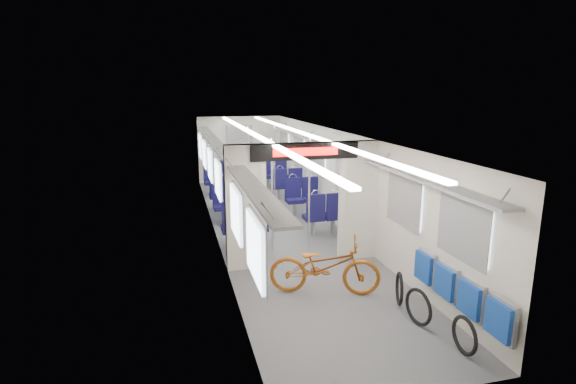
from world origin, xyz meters
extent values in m
plane|color=#515456|center=(0.00, 0.00, 0.00)|extent=(12.00, 12.00, 0.00)
cube|color=silver|center=(-1.45, 0.00, 1.15)|extent=(0.02, 12.00, 2.30)
cube|color=silver|center=(1.45, 0.00, 1.15)|extent=(0.02, 12.00, 2.30)
cube|color=silver|center=(0.00, 6.00, 1.15)|extent=(2.90, 0.02, 2.30)
cube|color=silver|center=(0.00, -6.00, 1.15)|extent=(2.90, 0.02, 2.30)
cube|color=silver|center=(0.00, 0.00, 2.30)|extent=(2.90, 12.00, 0.02)
cube|color=white|center=(-0.55, 0.00, 2.27)|extent=(0.12, 11.40, 0.04)
cube|color=white|center=(0.55, 0.00, 2.27)|extent=(0.12, 11.40, 0.04)
cube|color=silver|center=(-1.12, -2.00, 1.00)|extent=(0.65, 0.18, 2.00)
cube|color=silver|center=(1.12, -2.00, 1.00)|extent=(0.65, 0.18, 2.00)
cube|color=silver|center=(0.00, -2.00, 2.15)|extent=(2.90, 0.18, 0.30)
cylinder|color=silver|center=(-0.80, -2.00, 1.00)|extent=(0.20, 0.20, 2.00)
cylinder|color=silver|center=(0.80, -2.00, 1.00)|extent=(0.20, 0.20, 2.00)
cube|color=black|center=(0.00, -2.11, 2.15)|extent=(2.00, 0.03, 0.30)
cube|color=#FF0C07|center=(0.00, -2.13, 2.15)|extent=(1.20, 0.02, 0.14)
cube|color=white|center=(-1.42, -4.80, 1.40)|extent=(0.04, 1.00, 0.75)
cube|color=white|center=(1.42, -4.80, 1.40)|extent=(0.04, 1.00, 0.75)
cube|color=white|center=(-1.42, -3.20, 1.40)|extent=(0.04, 1.00, 0.75)
cube|color=white|center=(1.42, -3.20, 1.40)|extent=(0.04, 1.00, 0.75)
cube|color=white|center=(-1.42, -0.50, 1.40)|extent=(0.04, 1.00, 0.75)
cube|color=white|center=(1.42, -0.50, 1.40)|extent=(0.04, 1.00, 0.75)
cube|color=white|center=(-1.42, 1.40, 1.40)|extent=(0.04, 1.00, 0.75)
cube|color=white|center=(1.42, 1.40, 1.40)|extent=(0.04, 1.00, 0.75)
cube|color=white|center=(-1.42, 3.30, 1.40)|extent=(0.04, 1.00, 0.75)
cube|color=white|center=(1.42, 3.30, 1.40)|extent=(0.04, 1.00, 0.75)
cube|color=white|center=(-1.42, 5.10, 1.40)|extent=(0.04, 1.00, 0.75)
cube|color=white|center=(1.42, 5.10, 1.40)|extent=(0.04, 1.00, 0.75)
cube|color=gray|center=(-1.27, -4.00, 1.95)|extent=(0.30, 3.60, 0.04)
cube|color=gray|center=(1.27, -4.00, 1.95)|extent=(0.30, 3.60, 0.04)
cube|color=gray|center=(-1.27, 2.00, 1.95)|extent=(0.30, 7.60, 0.04)
cube|color=gray|center=(1.27, 2.00, 1.95)|extent=(0.30, 7.60, 0.04)
cube|color=gray|center=(0.00, 5.94, 1.00)|extent=(0.90, 0.05, 2.00)
imported|color=#A05417|center=(-0.04, -3.36, 0.47)|extent=(1.89, 1.19, 0.94)
cube|color=gray|center=(1.38, -5.70, 0.58)|extent=(0.06, 0.46, 0.52)
cube|color=navy|center=(1.32, -5.70, 0.58)|extent=(0.06, 0.42, 0.44)
cube|color=gray|center=(1.38, -5.15, 0.58)|extent=(0.06, 0.46, 0.52)
cube|color=navy|center=(1.32, -5.15, 0.58)|extent=(0.06, 0.42, 0.44)
cube|color=gray|center=(1.38, -4.60, 0.58)|extent=(0.06, 0.46, 0.52)
cube|color=navy|center=(1.32, -4.60, 0.58)|extent=(0.06, 0.42, 0.44)
cube|color=gray|center=(1.38, -4.05, 0.58)|extent=(0.06, 0.46, 0.52)
cube|color=navy|center=(1.32, -4.05, 0.58)|extent=(0.06, 0.42, 0.44)
torus|color=black|center=(1.10, -5.42, 0.23)|extent=(0.06, 0.50, 0.50)
torus|color=black|center=(0.91, -4.64, 0.24)|extent=(0.14, 0.54, 0.54)
torus|color=black|center=(0.96, -4.01, 0.23)|extent=(0.22, 0.50, 0.51)
cube|color=#100E3D|center=(-0.70, -0.83, 0.40)|extent=(0.48, 0.45, 0.10)
cylinder|color=gray|center=(-0.70, -0.83, 0.17)|extent=(0.10, 0.10, 0.35)
cube|color=#100E3D|center=(-0.70, -1.01, 0.75)|extent=(0.48, 0.09, 0.59)
torus|color=silver|center=(-0.70, -1.01, 1.04)|extent=(0.24, 0.03, 0.24)
cube|color=#100E3D|center=(-0.70, 1.00, 0.40)|extent=(0.48, 0.45, 0.10)
cylinder|color=gray|center=(-0.70, 1.00, 0.17)|extent=(0.10, 0.10, 0.35)
cube|color=#100E3D|center=(-0.70, 1.18, 0.75)|extent=(0.48, 0.09, 0.59)
torus|color=silver|center=(-0.70, 1.18, 1.04)|extent=(0.24, 0.03, 0.24)
cube|color=#100E3D|center=(-1.17, -0.83, 0.40)|extent=(0.48, 0.45, 0.10)
cylinder|color=gray|center=(-1.17, -0.83, 0.17)|extent=(0.10, 0.10, 0.35)
cube|color=#100E3D|center=(-1.17, -1.01, 0.75)|extent=(0.48, 0.09, 0.59)
torus|color=silver|center=(-1.17, -1.01, 1.04)|extent=(0.24, 0.03, 0.24)
cube|color=#100E3D|center=(-1.17, 1.00, 0.40)|extent=(0.48, 0.45, 0.10)
cylinder|color=gray|center=(-1.17, 1.00, 0.17)|extent=(0.10, 0.10, 0.35)
cube|color=#100E3D|center=(-1.17, 1.18, 0.75)|extent=(0.48, 0.09, 0.59)
torus|color=silver|center=(-1.17, 1.18, 1.04)|extent=(0.24, 0.03, 0.24)
cube|color=#100E3D|center=(0.70, -0.45, 0.40)|extent=(0.43, 0.40, 0.10)
cylinder|color=gray|center=(0.70, -0.45, 0.17)|extent=(0.10, 0.10, 0.35)
cube|color=#100E3D|center=(0.70, -0.61, 0.71)|extent=(0.43, 0.08, 0.53)
torus|color=silver|center=(0.70, -0.61, 0.98)|extent=(0.22, 0.03, 0.22)
cube|color=#100E3D|center=(0.70, 1.18, 0.40)|extent=(0.43, 0.40, 0.10)
cylinder|color=gray|center=(0.70, 1.18, 0.17)|extent=(0.10, 0.10, 0.35)
cube|color=#100E3D|center=(0.70, 1.34, 0.71)|extent=(0.43, 0.08, 0.53)
torus|color=silver|center=(0.70, 1.34, 0.98)|extent=(0.22, 0.03, 0.22)
cube|color=#100E3D|center=(1.17, -0.45, 0.40)|extent=(0.43, 0.40, 0.10)
cylinder|color=gray|center=(1.17, -0.45, 0.17)|extent=(0.10, 0.10, 0.35)
cube|color=#100E3D|center=(1.17, -0.61, 0.71)|extent=(0.43, 0.08, 0.53)
torus|color=silver|center=(1.17, -0.61, 0.98)|extent=(0.22, 0.03, 0.22)
cube|color=#100E3D|center=(1.17, 1.18, 0.40)|extent=(0.43, 0.40, 0.10)
cylinder|color=gray|center=(1.17, 1.18, 0.17)|extent=(0.10, 0.10, 0.35)
cube|color=#100E3D|center=(1.17, 1.34, 0.71)|extent=(0.43, 0.08, 0.53)
torus|color=silver|center=(1.17, 1.34, 0.98)|extent=(0.22, 0.03, 0.22)
cube|color=#100E3D|center=(-0.70, 2.22, 0.40)|extent=(0.48, 0.45, 0.10)
cylinder|color=gray|center=(-0.70, 2.22, 0.17)|extent=(0.10, 0.10, 0.35)
cube|color=#100E3D|center=(-0.70, 2.04, 0.75)|extent=(0.48, 0.09, 0.59)
torus|color=silver|center=(-0.70, 2.04, 1.04)|extent=(0.24, 0.03, 0.24)
cube|color=#100E3D|center=(-0.70, 4.05, 0.40)|extent=(0.48, 0.45, 0.10)
cylinder|color=gray|center=(-0.70, 4.05, 0.17)|extent=(0.10, 0.10, 0.35)
cube|color=#100E3D|center=(-0.70, 4.24, 0.75)|extent=(0.48, 0.09, 0.59)
torus|color=silver|center=(-0.70, 4.24, 1.04)|extent=(0.24, 0.03, 0.24)
cube|color=#100E3D|center=(-1.17, 2.22, 0.40)|extent=(0.48, 0.45, 0.10)
cylinder|color=gray|center=(-1.17, 2.22, 0.17)|extent=(0.10, 0.10, 0.35)
cube|color=#100E3D|center=(-1.17, 2.04, 0.75)|extent=(0.48, 0.09, 0.59)
torus|color=silver|center=(-1.17, 2.04, 1.04)|extent=(0.24, 0.03, 0.24)
cube|color=#100E3D|center=(-1.17, 4.05, 0.40)|extent=(0.48, 0.45, 0.10)
cylinder|color=gray|center=(-1.17, 4.05, 0.17)|extent=(0.10, 0.10, 0.35)
cube|color=#100E3D|center=(-1.17, 4.24, 0.75)|extent=(0.48, 0.09, 0.59)
torus|color=silver|center=(-1.17, 4.24, 1.04)|extent=(0.24, 0.03, 0.24)
cube|color=#100E3D|center=(0.70, 2.96, 0.40)|extent=(0.42, 0.39, 0.10)
cylinder|color=gray|center=(0.70, 2.96, 0.17)|extent=(0.10, 0.10, 0.35)
cube|color=#100E3D|center=(0.70, 2.80, 0.70)|extent=(0.42, 0.07, 0.51)
torus|color=silver|center=(0.70, 2.80, 0.96)|extent=(0.21, 0.03, 0.21)
cube|color=#100E3D|center=(0.70, 4.53, 0.40)|extent=(0.42, 0.39, 0.10)
cylinder|color=gray|center=(0.70, 4.53, 0.17)|extent=(0.10, 0.10, 0.35)
cube|color=#100E3D|center=(0.70, 4.69, 0.70)|extent=(0.42, 0.07, 0.51)
torus|color=silver|center=(0.70, 4.69, 0.96)|extent=(0.21, 0.03, 0.21)
cube|color=#100E3D|center=(1.17, 2.96, 0.40)|extent=(0.42, 0.39, 0.10)
cylinder|color=gray|center=(1.17, 2.96, 0.17)|extent=(0.10, 0.10, 0.35)
cube|color=#100E3D|center=(1.17, 2.80, 0.70)|extent=(0.42, 0.07, 0.51)
torus|color=silver|center=(1.17, 2.80, 0.96)|extent=(0.21, 0.03, 0.21)
cube|color=#100E3D|center=(1.17, 4.53, 0.40)|extent=(0.42, 0.39, 0.10)
cylinder|color=gray|center=(1.17, 4.53, 0.17)|extent=(0.10, 0.10, 0.35)
cube|color=#100E3D|center=(1.17, 4.69, 0.70)|extent=(0.42, 0.07, 0.51)
torus|color=silver|center=(1.17, 4.69, 0.96)|extent=(0.21, 0.03, 0.21)
cylinder|color=silver|center=(-0.41, -1.19, 1.15)|extent=(0.04, 0.04, 2.30)
cylinder|color=silver|center=(0.32, -1.31, 1.15)|extent=(0.04, 0.04, 2.30)
cylinder|color=silver|center=(-0.41, 1.68, 1.15)|extent=(0.04, 0.04, 2.30)
cylinder|color=silver|center=(0.28, 1.67, 1.15)|extent=(0.04, 0.04, 2.30)
camera|label=1|loc=(-2.29, -9.75, 3.26)|focal=28.00mm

